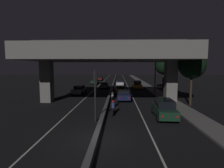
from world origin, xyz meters
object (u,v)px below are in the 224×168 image
(traffic_light_left_of_median, at_px, (95,86))
(car_grey_lead_oncoming, at_px, (79,90))
(car_dark_green_lead, at_px, (164,108))
(car_dark_blue_second, at_px, (124,95))
(pedestrian_on_sidewalk, at_px, (170,94))
(car_taxi_yellow_fourth, at_px, (137,84))
(motorcycle_white_filtering_mid, at_px, (113,95))
(car_white_fifth, at_px, (120,82))
(car_dark_red_fourth_oncoming, at_px, (100,78))
(street_lamp, at_px, (154,69))
(car_grey_second_oncoming, at_px, (104,85))
(motorcycle_black_filtering_near, at_px, (113,108))
(car_taxi_yellow_third, at_px, (121,89))
(car_dark_green_third_oncoming, at_px, (95,81))

(traffic_light_left_of_median, height_order, car_grey_lead_oncoming, traffic_light_left_of_median)
(car_dark_green_lead, distance_m, car_dark_blue_second, 9.41)
(car_dark_green_lead, relative_size, car_dark_blue_second, 1.00)
(pedestrian_on_sidewalk, bearing_deg, traffic_light_left_of_median, -135.79)
(car_taxi_yellow_fourth, xyz_separation_m, motorcycle_white_filtering_mid, (-4.95, -13.01, -0.33))
(car_white_fifth, bearing_deg, car_dark_red_fourth_oncoming, 22.55)
(street_lamp, bearing_deg, car_grey_lead_oncoming, -176.11)
(car_taxi_yellow_fourth, relative_size, car_dark_red_fourth_oncoming, 0.98)
(car_grey_lead_oncoming, height_order, car_grey_second_oncoming, car_grey_lead_oncoming)
(street_lamp, distance_m, pedestrian_on_sidewalk, 8.19)
(car_white_fifth, bearing_deg, traffic_light_left_of_median, 175.83)
(traffic_light_left_of_median, relative_size, car_dark_blue_second, 1.04)
(motorcycle_black_filtering_near, distance_m, motorcycle_white_filtering_mid, 8.40)
(traffic_light_left_of_median, distance_m, car_white_fifth, 30.27)
(motorcycle_white_filtering_mid, bearing_deg, car_taxi_yellow_fourth, -19.96)
(pedestrian_on_sidewalk, bearing_deg, street_lamp, 96.22)
(car_taxi_yellow_third, relative_size, car_taxi_yellow_fourth, 1.08)
(car_white_fifth, distance_m, car_dark_red_fourth_oncoming, 18.96)
(traffic_light_left_of_median, relative_size, car_grey_second_oncoming, 1.10)
(car_grey_second_oncoming, bearing_deg, car_taxi_yellow_fourth, 82.62)
(car_dark_red_fourth_oncoming, bearing_deg, traffic_light_left_of_median, 5.18)
(car_dark_green_third_oncoming, bearing_deg, car_grey_lead_oncoming, -0.66)
(car_taxi_yellow_fourth, bearing_deg, car_dark_green_third_oncoming, 44.82)
(car_dark_red_fourth_oncoming, bearing_deg, car_taxi_yellow_fourth, 23.86)
(car_taxi_yellow_fourth, distance_m, car_dark_green_third_oncoming, 15.43)
(motorcycle_black_filtering_near, distance_m, pedestrian_on_sidewalk, 9.99)
(car_dark_green_lead, xyz_separation_m, car_dark_red_fourth_oncoming, (-11.10, 46.38, -0.10))
(pedestrian_on_sidewalk, bearing_deg, car_dark_red_fourth_oncoming, 109.59)
(car_dark_green_third_oncoming, bearing_deg, motorcycle_white_filtering_mid, 13.68)
(car_dark_blue_second, bearing_deg, car_dark_green_lead, -157.72)
(motorcycle_black_filtering_near, bearing_deg, car_dark_green_lead, -101.11)
(car_grey_lead_oncoming, bearing_deg, car_grey_second_oncoming, 159.87)
(motorcycle_black_filtering_near, bearing_deg, traffic_light_left_of_median, 148.20)
(traffic_light_left_of_median, height_order, motorcycle_white_filtering_mid, traffic_light_left_of_median)
(car_taxi_yellow_fourth, bearing_deg, car_dark_blue_second, 166.29)
(pedestrian_on_sidewalk, bearing_deg, motorcycle_black_filtering_near, -139.31)
(pedestrian_on_sidewalk, bearing_deg, car_grey_second_oncoming, 123.10)
(car_grey_second_oncoming, height_order, motorcycle_white_filtering_mid, motorcycle_white_filtering_mid)
(car_dark_red_fourth_oncoming, bearing_deg, motorcycle_black_filtering_near, 7.31)
(car_dark_green_lead, height_order, car_taxi_yellow_third, car_dark_green_lead)
(car_grey_lead_oncoming, bearing_deg, traffic_light_left_of_median, 19.69)
(car_dark_red_fourth_oncoming, bearing_deg, car_white_fifth, 21.65)
(car_taxi_yellow_fourth, distance_m, car_grey_lead_oncoming, 13.84)
(car_taxi_yellow_third, bearing_deg, motorcycle_black_filtering_near, 177.61)
(traffic_light_left_of_median, bearing_deg, car_dark_blue_second, 74.50)
(street_lamp, distance_m, car_taxi_yellow_fourth, 8.50)
(car_taxi_yellow_third, bearing_deg, car_dark_red_fourth_oncoming, 14.80)
(traffic_light_left_of_median, relative_size, car_dark_green_lead, 1.04)
(traffic_light_left_of_median, distance_m, car_taxi_yellow_third, 17.18)
(car_grey_lead_oncoming, height_order, car_dark_green_third_oncoming, car_grey_lead_oncoming)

